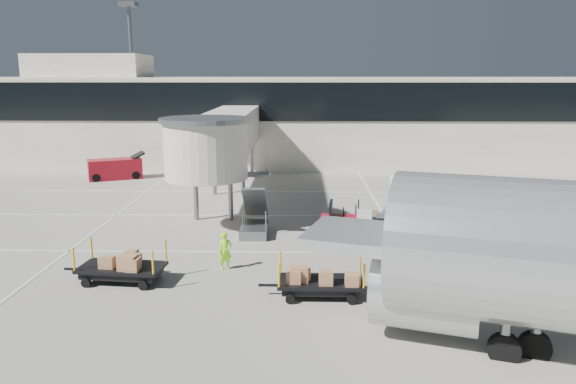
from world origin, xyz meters
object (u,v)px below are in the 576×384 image
suitcase_cart (383,220)px  minivan (418,188)px  ground_worker (225,251)px  baggage_tug (347,222)px  box_cart_near (322,282)px  belt_loader (115,169)px  box_cart_far (120,267)px

suitcase_cart → minivan: minivan is taller
suitcase_cart → ground_worker: size_ratio=2.25×
baggage_tug → ground_worker: (-5.66, -5.63, 0.18)m
suitcase_cart → box_cart_near: 10.37m
belt_loader → ground_worker: bearing=-85.2°
baggage_tug → ground_worker: baggage_tug is taller
baggage_tug → box_cart_far: size_ratio=0.67×
box_cart_far → ground_worker: (4.07, 1.57, 0.21)m
box_cart_near → ground_worker: ground_worker is taller
suitcase_cart → ground_worker: ground_worker is taller
suitcase_cart → box_cart_near: box_cart_near is taller
suitcase_cart → minivan: (3.18, 6.34, 0.48)m
ground_worker → belt_loader: 24.16m
box_cart_near → suitcase_cart: bearing=69.6°
box_cart_near → belt_loader: belt_loader is taller
ground_worker → box_cart_far: bearing=174.2°
suitcase_cart → ground_worker: bearing=-126.9°
baggage_tug → belt_loader: 23.26m
box_cart_far → minivan: 20.92m
baggage_tug → belt_loader: size_ratio=0.60×
box_cart_far → belt_loader: size_ratio=0.90×
baggage_tug → minivan: size_ratio=0.61×
suitcase_cart → baggage_tug: bearing=-140.0°
suitcase_cart → box_cart_far: (-11.76, -8.29, 0.11)m
box_cart_near → box_cart_far: bearing=170.5°
minivan → box_cart_far: bearing=-158.8°
box_cart_far → belt_loader: bearing=114.2°
box_cart_near → box_cart_far: size_ratio=0.94×
suitcase_cart → ground_worker: (-7.70, -6.71, 0.32)m
suitcase_cart → box_cart_far: bearing=-132.8°
minivan → ground_worker: bearing=-153.0°
minivan → box_cart_near: bearing=-136.2°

